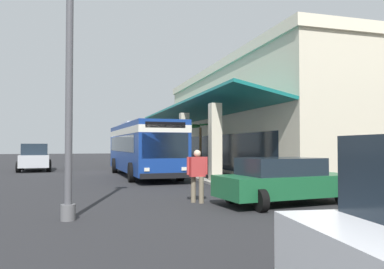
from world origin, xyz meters
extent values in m
plane|color=#262628|center=(0.00, 8.00, 0.00)|extent=(120.00, 120.00, 0.00)
cube|color=#9E998E|center=(-0.07, 4.60, 0.06)|extent=(28.77, 0.50, 0.12)
cube|color=beige|center=(-0.07, 14.30, 3.60)|extent=(23.98, 12.93, 7.20)
cube|color=beige|center=(-0.07, 14.30, 7.50)|extent=(24.28, 13.23, 0.60)
cube|color=beige|center=(-9.06, 4.91, 1.98)|extent=(0.55, 0.55, 3.96)
cube|color=beige|center=(-3.07, 4.91, 1.98)|extent=(0.55, 0.55, 3.96)
cube|color=beige|center=(2.93, 4.91, 1.98)|extent=(0.55, 0.55, 3.96)
cube|color=beige|center=(8.92, 4.91, 1.98)|extent=(0.55, 0.55, 3.96)
cube|color=#146B66|center=(-0.07, 6.24, 4.31)|extent=(23.98, 3.16, 0.82)
cube|color=#19232D|center=(-0.07, 7.88, 1.40)|extent=(20.14, 0.08, 2.40)
cube|color=navy|center=(3.91, 2.04, 1.73)|extent=(11.10, 3.04, 2.75)
cube|color=silver|center=(3.91, 2.04, 2.65)|extent=(11.12, 3.06, 0.36)
cube|color=#19232D|center=(3.61, 2.03, 1.95)|extent=(9.35, 2.99, 0.90)
cube|color=#19232D|center=(9.37, 2.29, 1.85)|extent=(0.16, 2.24, 1.20)
cube|color=black|center=(9.38, 2.29, 2.82)|extent=(0.15, 1.94, 0.28)
cube|color=black|center=(9.50, 2.29, 0.45)|extent=(0.31, 2.45, 0.24)
cube|color=silver|center=(9.38, 3.18, 0.75)|extent=(0.07, 0.24, 0.16)
cube|color=silver|center=(9.46, 1.40, 0.75)|extent=(0.07, 0.24, 0.16)
cube|color=silver|center=(2.41, 1.98, 3.22)|extent=(2.48, 1.89, 0.24)
cylinder|color=black|center=(7.48, 3.48, 0.50)|extent=(1.00, 0.30, 1.00)
cylinder|color=black|center=(7.59, 0.93, 0.50)|extent=(1.00, 0.30, 1.00)
cylinder|color=black|center=(0.78, 3.18, 0.50)|extent=(1.00, 0.30, 1.00)
cylinder|color=black|center=(0.89, 0.63, 0.50)|extent=(1.00, 0.30, 1.00)
cube|color=#195933|center=(16.03, 4.75, 0.60)|extent=(2.30, 4.58, 0.66)
cube|color=#19232D|center=(16.05, 4.55, 1.20)|extent=(1.86, 2.63, 0.54)
cylinder|color=black|center=(14.96, 6.13, 0.32)|extent=(0.64, 0.22, 0.64)
cylinder|color=black|center=(16.75, 6.34, 0.32)|extent=(0.64, 0.22, 0.64)
cylinder|color=black|center=(15.31, 3.16, 0.32)|extent=(0.64, 0.22, 0.64)
cylinder|color=black|center=(17.10, 3.37, 0.32)|extent=(0.64, 0.22, 0.64)
cube|color=#B2B5BA|center=(-2.97, -4.78, 0.75)|extent=(4.94, 2.32, 0.84)
cube|color=#19232D|center=(-3.07, -4.79, 1.57)|extent=(3.39, 1.97, 0.80)
cylinder|color=black|center=(-1.42, -3.68, 0.38)|extent=(0.76, 0.26, 0.76)
cylinder|color=black|center=(-1.27, -5.62, 0.38)|extent=(0.76, 0.26, 0.76)
cylinder|color=black|center=(-4.68, -3.94, 0.38)|extent=(0.76, 0.26, 0.76)
cylinder|color=black|center=(-4.52, -5.88, 0.38)|extent=(0.76, 0.26, 0.76)
cylinder|color=#726651|center=(15.08, 2.25, 0.42)|extent=(0.16, 0.16, 0.85)
cylinder|color=#726651|center=(14.83, 2.05, 0.42)|extent=(0.16, 0.16, 0.85)
cube|color=#B23333|center=(14.96, 2.15, 1.17)|extent=(0.26, 0.51, 0.64)
sphere|color=beige|center=(14.96, 2.15, 1.60)|extent=(0.23, 0.23, 0.23)
cylinder|color=#B23333|center=(14.98, 2.45, 1.20)|extent=(0.09, 0.09, 0.57)
cylinder|color=#B23333|center=(14.93, 1.85, 1.20)|extent=(0.09, 0.09, 0.57)
cube|color=gray|center=(4.07, 5.66, 0.32)|extent=(0.93, 0.93, 0.63)
cylinder|color=#332319|center=(4.07, 5.66, 0.64)|extent=(0.79, 0.79, 0.02)
cylinder|color=brown|center=(4.07, 5.66, 1.80)|extent=(0.16, 0.16, 2.34)
ellipsoid|color=#195123|center=(4.47, 5.72, 3.13)|extent=(0.84, 0.33, 0.17)
ellipsoid|color=#195123|center=(4.22, 6.03, 3.17)|extent=(0.51, 0.83, 0.15)
ellipsoid|color=#195123|center=(3.56, 5.85, 3.19)|extent=(1.09, 0.58, 0.18)
ellipsoid|color=#195123|center=(3.58, 5.41, 3.03)|extent=(1.08, 0.68, 0.17)
ellipsoid|color=#195123|center=(4.38, 5.21, 3.09)|extent=(0.79, 1.01, 0.18)
cylinder|color=#59595B|center=(16.84, -1.77, 0.20)|extent=(0.36, 0.36, 0.40)
cylinder|color=#4C4C51|center=(16.84, -1.77, 3.68)|extent=(0.18, 0.18, 7.36)
camera|label=1|loc=(26.78, -1.44, 1.87)|focal=35.53mm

